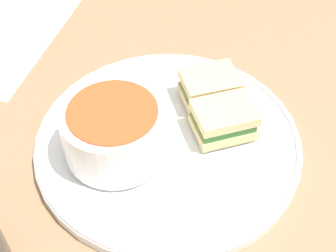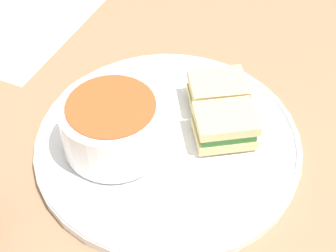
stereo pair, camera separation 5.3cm
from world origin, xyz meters
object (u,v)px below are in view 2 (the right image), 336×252
at_px(spoon, 102,115).
at_px(sandwich_half_far, 217,92).
at_px(soup_bowl, 113,125).
at_px(sandwich_half_near, 225,126).

distance_m(spoon, sandwich_half_far, 0.14).
height_order(soup_bowl, sandwich_half_far, soup_bowl).
bearing_deg(soup_bowl, sandwich_half_near, -165.63).
bearing_deg(sandwich_half_near, spoon, -2.95).
bearing_deg(spoon, sandwich_half_near, 111.70).
distance_m(spoon, sandwich_half_near, 0.15).
relative_size(spoon, sandwich_half_near, 1.22).
bearing_deg(sandwich_half_far, soup_bowl, 38.53).
bearing_deg(soup_bowl, sandwich_half_far, -141.47).
height_order(sandwich_half_near, sandwich_half_far, same).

